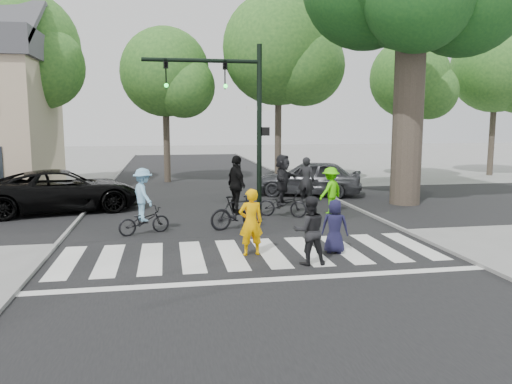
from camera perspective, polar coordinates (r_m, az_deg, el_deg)
ground at (r=11.90m, az=0.22°, el=-8.28°), size 120.00×120.00×0.00m
road_stem at (r=16.70m, az=-2.92°, el=-3.50°), size 10.00×70.00×0.01m
road_cross at (r=19.63m, az=-4.05°, el=-1.76°), size 70.00×10.00×0.01m
curb_left at (r=16.82m, az=-20.28°, el=-3.75°), size 0.10×70.00×0.10m
curb_right at (r=18.03m, az=13.22°, el=-2.69°), size 0.10×70.00×0.10m
crosswalk at (r=12.53m, az=-0.34°, el=-7.41°), size 10.00×3.85×0.01m
traffic_signal at (r=17.61m, az=-2.37°, el=9.85°), size 4.45×0.29×6.00m
bg_tree_1 at (r=27.71m, az=-24.85°, el=14.19°), size 6.09×5.80×9.80m
bg_tree_2 at (r=27.95m, az=-9.84°, el=12.94°), size 5.04×4.80×8.40m
bg_tree_3 at (r=27.50m, az=3.35°, el=15.56°), size 6.30×6.00×10.20m
bg_tree_4 at (r=30.96m, az=17.67°, el=11.93°), size 4.83×4.60×8.15m
bg_tree_5 at (r=34.69m, az=26.33°, el=12.23°), size 5.67×5.40×9.30m
pedestrian_woman at (r=12.50m, az=-0.59°, el=-3.47°), size 0.65×0.46×1.70m
pedestrian_child at (r=12.90m, az=8.99°, el=-3.91°), size 0.80×0.67×1.39m
pedestrian_adult at (r=11.77m, az=6.13°, el=-4.41°), size 0.81×0.64×1.63m
cyclist_left at (r=15.19m, az=-12.73°, el=-1.56°), size 1.66×1.17×1.99m
cyclist_mid at (r=15.54m, az=-2.22°, el=-0.82°), size 1.84×1.16×2.32m
cyclist_right at (r=17.54m, az=3.06°, el=0.32°), size 1.84×1.69×2.22m
car_suv at (r=19.94m, az=-21.14°, el=0.15°), size 6.16×3.92×1.58m
car_grey at (r=22.77m, az=6.05°, el=1.61°), size 5.11×3.50×1.62m
bystander_hivis at (r=18.45m, az=8.51°, el=0.19°), size 1.26×1.14×1.70m
bystander_dark at (r=20.47m, az=5.74°, el=1.33°), size 0.84×0.77×1.93m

